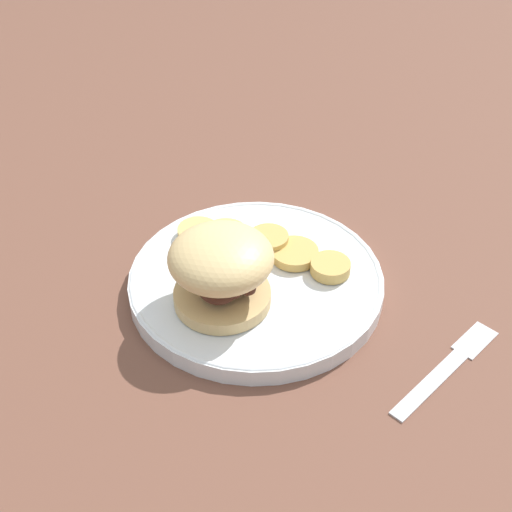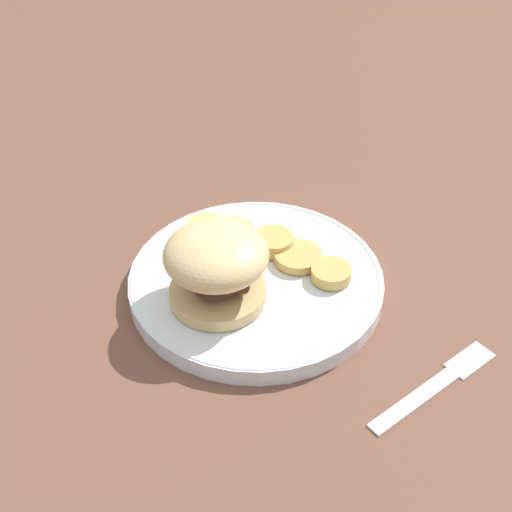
# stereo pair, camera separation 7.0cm
# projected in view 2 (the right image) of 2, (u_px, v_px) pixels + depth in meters

# --- Properties ---
(ground_plane) EXTENTS (4.00, 4.00, 0.00)m
(ground_plane) POSITION_uv_depth(u_px,v_px,m) (256.00, 289.00, 0.76)
(ground_plane) COLOR brown
(dinner_plate) EXTENTS (0.27, 0.27, 0.02)m
(dinner_plate) POSITION_uv_depth(u_px,v_px,m) (256.00, 281.00, 0.75)
(dinner_plate) COLOR white
(dinner_plate) RESTS_ON ground_plane
(sandwich) EXTENTS (0.10, 0.12, 0.08)m
(sandwich) POSITION_uv_depth(u_px,v_px,m) (217.00, 264.00, 0.69)
(sandwich) COLOR tan
(sandwich) RESTS_ON dinner_plate
(potato_round_0) EXTENTS (0.05, 0.05, 0.01)m
(potato_round_0) POSITION_uv_depth(u_px,v_px,m) (232.00, 234.00, 0.79)
(potato_round_0) COLOR #DBB766
(potato_round_0) RESTS_ON dinner_plate
(potato_round_1) EXTENTS (0.05, 0.05, 0.01)m
(potato_round_1) POSITION_uv_depth(u_px,v_px,m) (206.00, 228.00, 0.80)
(potato_round_1) COLOR #DBB766
(potato_round_1) RESTS_ON dinner_plate
(potato_round_2) EXTENTS (0.04, 0.04, 0.02)m
(potato_round_2) POSITION_uv_depth(u_px,v_px,m) (274.00, 242.00, 0.77)
(potato_round_2) COLOR tan
(potato_round_2) RESTS_ON dinner_plate
(potato_round_3) EXTENTS (0.04, 0.04, 0.01)m
(potato_round_3) POSITION_uv_depth(u_px,v_px,m) (331.00, 273.00, 0.74)
(potato_round_3) COLOR tan
(potato_round_3) RESTS_ON dinner_plate
(potato_round_4) EXTENTS (0.05, 0.05, 0.01)m
(potato_round_4) POSITION_uv_depth(u_px,v_px,m) (298.00, 257.00, 0.76)
(potato_round_4) COLOR tan
(potato_round_4) RESTS_ON dinner_plate
(fork) EXTENTS (0.14, 0.11, 0.00)m
(fork) POSITION_uv_depth(u_px,v_px,m) (435.00, 385.00, 0.65)
(fork) COLOR silver
(fork) RESTS_ON ground_plane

